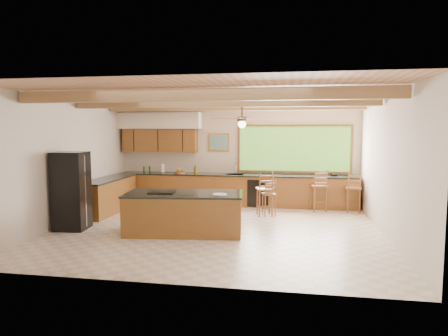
# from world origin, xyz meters

# --- Properties ---
(ground) EXTENTS (7.20, 7.20, 0.00)m
(ground) POSITION_xyz_m (0.00, 0.00, 0.00)
(ground) COLOR beige
(ground) RESTS_ON ground
(room_shell) EXTENTS (7.27, 6.54, 3.02)m
(room_shell) POSITION_xyz_m (-0.17, 0.65, 2.21)
(room_shell) COLOR beige
(room_shell) RESTS_ON ground
(counter_run) EXTENTS (7.12, 3.10, 1.22)m
(counter_run) POSITION_xyz_m (-0.82, 2.52, 0.46)
(counter_run) COLOR brown
(counter_run) RESTS_ON ground
(island) EXTENTS (2.63, 1.45, 0.89)m
(island) POSITION_xyz_m (-0.64, -0.40, 0.44)
(island) COLOR brown
(island) RESTS_ON ground
(refrigerator) EXTENTS (0.74, 0.73, 1.75)m
(refrigerator) POSITION_xyz_m (-3.22, -0.52, 0.87)
(refrigerator) COLOR black
(refrigerator) RESTS_ON ground
(bar_stool_a) EXTENTS (0.43, 0.43, 0.95)m
(bar_stool_a) POSITION_xyz_m (1.08, 1.55, 0.56)
(bar_stool_a) COLOR brown
(bar_stool_a) RESTS_ON ground
(bar_stool_b) EXTENTS (0.51, 0.51, 1.16)m
(bar_stool_b) POSITION_xyz_m (2.38, 2.39, 0.69)
(bar_stool_b) COLOR brown
(bar_stool_b) RESTS_ON ground
(bar_stool_c) EXTENTS (0.51, 0.51, 1.16)m
(bar_stool_c) POSITION_xyz_m (0.96, 1.54, 0.69)
(bar_stool_c) COLOR brown
(bar_stool_c) RESTS_ON ground
(bar_stool_d) EXTENTS (0.45, 0.45, 1.11)m
(bar_stool_d) POSITION_xyz_m (3.27, 2.39, 0.66)
(bar_stool_d) COLOR brown
(bar_stool_d) RESTS_ON ground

